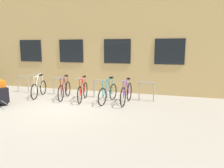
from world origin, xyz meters
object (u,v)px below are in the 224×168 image
(bicycle_white, at_px, (39,88))
(bicycle_teal, at_px, (108,93))
(bicycle_maroon, at_px, (64,90))
(bicycle_red, at_px, (83,91))
(bicycle_purple, at_px, (126,93))

(bicycle_white, height_order, bicycle_teal, bicycle_white)
(bicycle_maroon, xyz_separation_m, bicycle_red, (0.88, -0.07, 0.01))
(bicycle_red, bearing_deg, bicycle_purple, 1.54)
(bicycle_purple, xyz_separation_m, bicycle_white, (-3.98, 0.02, -0.02))
(bicycle_white, distance_m, bicycle_teal, 3.25)
(bicycle_maroon, xyz_separation_m, bicycle_white, (-1.26, -0.00, 0.00))
(bicycle_maroon, distance_m, bicycle_purple, 2.71)
(bicycle_maroon, relative_size, bicycle_teal, 0.96)
(bicycle_purple, relative_size, bicycle_white, 1.09)
(bicycle_purple, distance_m, bicycle_white, 3.98)
(bicycle_red, relative_size, bicycle_white, 1.05)
(bicycle_white, relative_size, bicycle_teal, 0.95)
(bicycle_purple, height_order, bicycle_white, bicycle_white)
(bicycle_red, height_order, bicycle_teal, same)
(bicycle_maroon, height_order, bicycle_white, bicycle_white)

